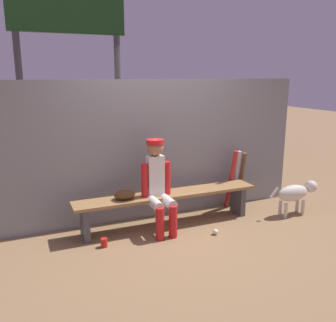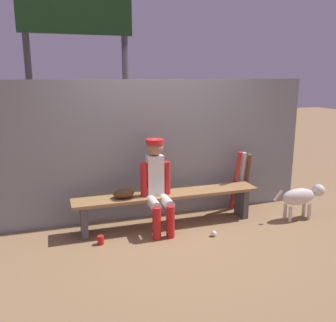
{
  "view_description": "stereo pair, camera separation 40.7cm",
  "coord_description": "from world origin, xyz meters",
  "px_view_note": "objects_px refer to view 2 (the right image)",
  "views": [
    {
      "loc": [
        -1.82,
        -4.34,
        2.03
      ],
      "look_at": [
        0.0,
        0.0,
        0.91
      ],
      "focal_mm": 38.87,
      "sensor_mm": 36.0,
      "label": 1
    },
    {
      "loc": [
        -1.44,
        -4.48,
        2.03
      ],
      "look_at": [
        0.0,
        0.0,
        0.91
      ],
      "focal_mm": 38.87,
      "sensor_mm": 36.0,
      "label": 2
    }
  ],
  "objects_px": {
    "bat_aluminum_silver": "(241,180)",
    "cup_on_ground": "(101,240)",
    "baseball_glove": "(124,193)",
    "baseball": "(214,234)",
    "player_seated": "(157,183)",
    "bat_aluminum_red": "(235,181)",
    "scoreboard": "(81,36)",
    "bat_wood_dark": "(247,180)",
    "dugout_bench": "(168,200)",
    "cup_on_bench": "(149,191)",
    "dog": "(302,197)"
  },
  "relations": [
    {
      "from": "scoreboard",
      "to": "baseball",
      "type": "bearing_deg",
      "value": -55.89
    },
    {
      "from": "dugout_bench",
      "to": "baseball_glove",
      "type": "relative_size",
      "value": 9.18
    },
    {
      "from": "scoreboard",
      "to": "bat_wood_dark",
      "type": "bearing_deg",
      "value": -27.73
    },
    {
      "from": "dugout_bench",
      "to": "player_seated",
      "type": "xyz_separation_m",
      "value": [
        -0.18,
        -0.11,
        0.3
      ]
    },
    {
      "from": "player_seated",
      "to": "cup_on_ground",
      "type": "relative_size",
      "value": 11.1
    },
    {
      "from": "bat_wood_dark",
      "to": "bat_aluminum_silver",
      "type": "bearing_deg",
      "value": -172.31
    },
    {
      "from": "cup_on_ground",
      "to": "cup_on_bench",
      "type": "distance_m",
      "value": 0.89
    },
    {
      "from": "bat_aluminum_red",
      "to": "baseball_glove",
      "type": "bearing_deg",
      "value": -172.65
    },
    {
      "from": "dugout_bench",
      "to": "dog",
      "type": "relative_size",
      "value": 3.05
    },
    {
      "from": "bat_aluminum_silver",
      "to": "baseball",
      "type": "relative_size",
      "value": 12.33
    },
    {
      "from": "baseball",
      "to": "scoreboard",
      "type": "height_order",
      "value": "scoreboard"
    },
    {
      "from": "baseball",
      "to": "cup_on_ground",
      "type": "relative_size",
      "value": 0.67
    },
    {
      "from": "baseball_glove",
      "to": "bat_aluminum_red",
      "type": "relative_size",
      "value": 0.3
    },
    {
      "from": "baseball_glove",
      "to": "bat_aluminum_silver",
      "type": "bearing_deg",
      "value": 8.49
    },
    {
      "from": "bat_wood_dark",
      "to": "scoreboard",
      "type": "bearing_deg",
      "value": 152.27
    },
    {
      "from": "baseball",
      "to": "scoreboard",
      "type": "distance_m",
      "value": 3.55
    },
    {
      "from": "baseball_glove",
      "to": "bat_aluminum_red",
      "type": "bearing_deg",
      "value": 7.35
    },
    {
      "from": "dugout_bench",
      "to": "bat_aluminum_red",
      "type": "bearing_deg",
      "value": 11.2
    },
    {
      "from": "baseball_glove",
      "to": "baseball",
      "type": "height_order",
      "value": "baseball_glove"
    },
    {
      "from": "bat_aluminum_silver",
      "to": "cup_on_bench",
      "type": "distance_m",
      "value": 1.56
    },
    {
      "from": "bat_aluminum_red",
      "to": "scoreboard",
      "type": "xyz_separation_m",
      "value": [
        -2.06,
        1.28,
        2.14
      ]
    },
    {
      "from": "dog",
      "to": "bat_wood_dark",
      "type": "bearing_deg",
      "value": 128.06
    },
    {
      "from": "player_seated",
      "to": "bat_aluminum_red",
      "type": "relative_size",
      "value": 1.3
    },
    {
      "from": "player_seated",
      "to": "bat_wood_dark",
      "type": "relative_size",
      "value": 1.39
    },
    {
      "from": "dog",
      "to": "baseball",
      "type": "bearing_deg",
      "value": -173.65
    },
    {
      "from": "baseball_glove",
      "to": "cup_on_bench",
      "type": "relative_size",
      "value": 2.55
    },
    {
      "from": "bat_aluminum_silver",
      "to": "cup_on_ground",
      "type": "bearing_deg",
      "value": -165.27
    },
    {
      "from": "bat_aluminum_silver",
      "to": "scoreboard",
      "type": "xyz_separation_m",
      "value": [
        -2.18,
        1.23,
        2.15
      ]
    },
    {
      "from": "cup_on_ground",
      "to": "scoreboard",
      "type": "distance_m",
      "value": 3.13
    },
    {
      "from": "bat_wood_dark",
      "to": "bat_aluminum_red",
      "type": "bearing_deg",
      "value": -163.71
    },
    {
      "from": "cup_on_bench",
      "to": "dog",
      "type": "relative_size",
      "value": 0.13
    },
    {
      "from": "bat_aluminum_silver",
      "to": "cup_on_ground",
      "type": "distance_m",
      "value": 2.34
    },
    {
      "from": "dugout_bench",
      "to": "cup_on_ground",
      "type": "xyz_separation_m",
      "value": [
        -0.97,
        -0.31,
        -0.31
      ]
    },
    {
      "from": "player_seated",
      "to": "baseball_glove",
      "type": "height_order",
      "value": "player_seated"
    },
    {
      "from": "player_seated",
      "to": "dog",
      "type": "relative_size",
      "value": 1.45
    },
    {
      "from": "baseball_glove",
      "to": "dog",
      "type": "bearing_deg",
      "value": -8.26
    },
    {
      "from": "baseball_glove",
      "to": "bat_aluminum_silver",
      "type": "relative_size",
      "value": 0.31
    },
    {
      "from": "cup_on_ground",
      "to": "bat_wood_dark",
      "type": "bearing_deg",
      "value": 14.39
    },
    {
      "from": "baseball",
      "to": "cup_on_ground",
      "type": "xyz_separation_m",
      "value": [
        -1.42,
        0.22,
        0.02
      ]
    },
    {
      "from": "bat_aluminum_red",
      "to": "dugout_bench",
      "type": "bearing_deg",
      "value": -168.8
    },
    {
      "from": "dugout_bench",
      "to": "dog",
      "type": "xyz_separation_m",
      "value": [
        1.89,
        -0.36,
        -0.03
      ]
    },
    {
      "from": "dugout_bench",
      "to": "cup_on_ground",
      "type": "relative_size",
      "value": 23.36
    },
    {
      "from": "baseball_glove",
      "to": "baseball",
      "type": "relative_size",
      "value": 3.78
    },
    {
      "from": "dugout_bench",
      "to": "bat_aluminum_silver",
      "type": "bearing_deg",
      "value": 12.48
    },
    {
      "from": "dugout_bench",
      "to": "scoreboard",
      "type": "distance_m",
      "value": 2.85
    },
    {
      "from": "cup_on_bench",
      "to": "bat_aluminum_silver",
      "type": "bearing_deg",
      "value": 10.44
    },
    {
      "from": "baseball",
      "to": "bat_wood_dark",
      "type": "bearing_deg",
      "value": 41.47
    },
    {
      "from": "bat_aluminum_silver",
      "to": "cup_on_ground",
      "type": "xyz_separation_m",
      "value": [
        -2.23,
        -0.59,
        -0.4
      ]
    },
    {
      "from": "dugout_bench",
      "to": "baseball_glove",
      "type": "xyz_separation_m",
      "value": [
        -0.61,
        0.0,
        0.16
      ]
    },
    {
      "from": "bat_aluminum_red",
      "to": "scoreboard",
      "type": "bearing_deg",
      "value": 148.23
    }
  ]
}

